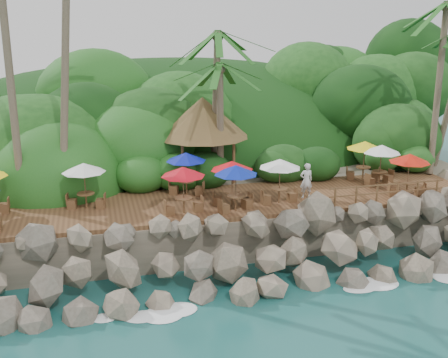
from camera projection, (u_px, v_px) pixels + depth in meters
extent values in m
plane|color=#19514F|center=(260.00, 301.00, 21.22)|extent=(140.00, 140.00, 0.00)
cube|color=gray|center=(188.00, 172.00, 35.82)|extent=(32.00, 25.20, 2.10)
ellipsoid|color=#143811|center=(172.00, 160.00, 43.09)|extent=(44.80, 28.00, 15.40)
cube|color=brown|center=(224.00, 202.00, 26.19)|extent=(26.00, 5.00, 0.20)
ellipsoid|color=white|center=(24.00, 326.00, 19.39)|extent=(1.20, 0.80, 0.06)
ellipsoid|color=white|center=(108.00, 316.00, 20.09)|extent=(1.20, 0.80, 0.06)
ellipsoid|color=white|center=(185.00, 306.00, 20.79)|extent=(1.20, 0.80, 0.06)
ellipsoid|color=white|center=(258.00, 297.00, 21.49)|extent=(1.20, 0.80, 0.06)
ellipsoid|color=white|center=(326.00, 288.00, 22.20)|extent=(1.20, 0.80, 0.06)
ellipsoid|color=white|center=(390.00, 280.00, 22.90)|extent=(1.20, 0.80, 0.06)
cylinder|color=brown|center=(9.00, 71.00, 24.23)|extent=(0.45, 1.88, 12.58)
cylinder|color=brown|center=(65.00, 63.00, 24.99)|extent=(1.67, 2.32, 13.12)
cylinder|color=brown|center=(216.00, 109.00, 28.36)|extent=(0.64, 0.90, 8.01)
ellipsoid|color=#23601E|center=(215.00, 32.00, 27.23)|extent=(6.00, 6.00, 2.40)
cylinder|color=brown|center=(220.00, 126.00, 27.70)|extent=(0.60, 0.88, 6.47)
ellipsoid|color=#23601E|center=(220.00, 64.00, 26.79)|extent=(6.00, 6.00, 2.40)
cylinder|color=brown|center=(438.00, 90.00, 30.01)|extent=(1.30, 1.77, 9.52)
ellipsoid|color=#23601E|center=(448.00, 1.00, 28.67)|extent=(6.00, 6.00, 2.40)
cylinder|color=brown|center=(183.00, 166.00, 27.92)|extent=(0.16, 0.16, 2.40)
cylinder|color=brown|center=(234.00, 162.00, 28.58)|extent=(0.16, 0.16, 2.40)
cylinder|color=brown|center=(174.00, 154.00, 30.53)|extent=(0.16, 0.16, 2.40)
cylinder|color=brown|center=(221.00, 151.00, 31.18)|extent=(0.16, 0.16, 2.40)
cone|color=brown|center=(203.00, 117.00, 28.90)|extent=(5.08, 5.08, 2.20)
cylinder|color=brown|center=(86.00, 201.00, 24.95)|extent=(0.08, 0.08, 0.72)
cylinder|color=brown|center=(86.00, 194.00, 24.84)|extent=(0.82, 0.82, 0.05)
cylinder|color=brown|center=(85.00, 187.00, 24.75)|extent=(0.05, 0.05, 2.13)
cone|color=white|center=(84.00, 168.00, 24.49)|extent=(2.04, 2.04, 0.44)
cube|color=brown|center=(72.00, 204.00, 24.96)|extent=(0.48, 0.48, 0.45)
cube|color=brown|center=(101.00, 203.00, 25.01)|extent=(0.48, 0.48, 0.45)
cylinder|color=brown|center=(184.00, 205.00, 24.32)|extent=(0.08, 0.08, 0.72)
cylinder|color=brown|center=(184.00, 198.00, 24.21)|extent=(0.82, 0.82, 0.05)
cylinder|color=brown|center=(184.00, 191.00, 24.12)|extent=(0.05, 0.05, 2.13)
cone|color=red|center=(183.00, 171.00, 23.86)|extent=(2.04, 2.04, 0.44)
cube|color=brown|center=(170.00, 210.00, 24.14)|extent=(0.44, 0.44, 0.45)
cube|color=brown|center=(198.00, 207.00, 24.57)|extent=(0.44, 0.44, 0.45)
cylinder|color=brown|center=(363.00, 174.00, 29.52)|extent=(0.08, 0.08, 0.72)
cylinder|color=brown|center=(363.00, 167.00, 29.41)|extent=(0.82, 0.82, 0.05)
cylinder|color=brown|center=(364.00, 161.00, 29.32)|extent=(0.05, 0.05, 2.13)
cone|color=yellow|center=(365.00, 145.00, 29.06)|extent=(2.04, 2.04, 0.44)
cube|color=brown|center=(350.00, 175.00, 29.65)|extent=(0.53, 0.53, 0.45)
cube|color=brown|center=(375.00, 176.00, 29.46)|extent=(0.53, 0.53, 0.45)
cube|color=brown|center=(5.00, 208.00, 24.38)|extent=(0.42, 0.42, 0.45)
cylinder|color=brown|center=(236.00, 203.00, 24.61)|extent=(0.08, 0.08, 0.72)
cylinder|color=brown|center=(236.00, 196.00, 24.50)|extent=(0.82, 0.82, 0.05)
cylinder|color=brown|center=(236.00, 189.00, 24.41)|extent=(0.05, 0.05, 2.13)
cone|color=#0B2099|center=(236.00, 170.00, 24.15)|extent=(2.04, 2.04, 0.44)
cube|color=brown|center=(224.00, 209.00, 24.26)|extent=(0.53, 0.53, 0.45)
cube|color=brown|center=(247.00, 203.00, 25.03)|extent=(0.53, 0.53, 0.45)
cylinder|color=brown|center=(379.00, 178.00, 28.64)|extent=(0.08, 0.08, 0.72)
cylinder|color=brown|center=(380.00, 172.00, 28.54)|extent=(0.82, 0.82, 0.05)
cylinder|color=brown|center=(380.00, 166.00, 28.44)|extent=(0.05, 0.05, 2.13)
cone|color=white|center=(382.00, 149.00, 28.18)|extent=(2.04, 2.04, 0.44)
cube|color=brown|center=(370.00, 182.00, 28.35)|extent=(0.51, 0.51, 0.45)
cube|color=brown|center=(388.00, 179.00, 29.01)|extent=(0.51, 0.51, 0.45)
cylinder|color=brown|center=(407.00, 189.00, 26.71)|extent=(0.08, 0.08, 0.72)
cylinder|color=brown|center=(407.00, 182.00, 26.60)|extent=(0.82, 0.82, 0.05)
cylinder|color=brown|center=(408.00, 176.00, 26.51)|extent=(0.05, 0.05, 2.13)
cone|color=red|center=(410.00, 158.00, 26.25)|extent=(2.04, 2.04, 0.44)
cube|color=brown|center=(393.00, 192.00, 26.77)|extent=(0.51, 0.51, 0.45)
cube|color=brown|center=(420.00, 192.00, 26.72)|extent=(0.51, 0.51, 0.45)
cylinder|color=brown|center=(232.00, 198.00, 25.31)|extent=(0.08, 0.08, 0.72)
cylinder|color=brown|center=(232.00, 191.00, 25.21)|extent=(0.82, 0.82, 0.05)
cylinder|color=brown|center=(232.00, 184.00, 25.11)|extent=(0.05, 0.05, 2.13)
cone|color=red|center=(232.00, 166.00, 24.86)|extent=(2.04, 2.04, 0.44)
cube|color=brown|center=(218.00, 201.00, 25.41)|extent=(0.52, 0.52, 0.45)
cube|color=brown|center=(246.00, 201.00, 25.30)|extent=(0.52, 0.52, 0.45)
cylinder|color=brown|center=(279.00, 196.00, 25.69)|extent=(0.08, 0.08, 0.72)
cylinder|color=brown|center=(279.00, 189.00, 25.59)|extent=(0.82, 0.82, 0.05)
cylinder|color=brown|center=(279.00, 182.00, 25.49)|extent=(0.05, 0.05, 2.13)
cone|color=white|center=(280.00, 163.00, 25.23)|extent=(2.04, 2.04, 0.44)
cube|color=brown|center=(266.00, 200.00, 25.55)|extent=(0.42, 0.42, 0.45)
cube|color=brown|center=(292.00, 197.00, 25.91)|extent=(0.42, 0.42, 0.45)
cylinder|color=brown|center=(187.00, 188.00, 26.95)|extent=(0.08, 0.08, 0.72)
cylinder|color=brown|center=(187.00, 181.00, 26.85)|extent=(0.82, 0.82, 0.05)
cylinder|color=brown|center=(186.00, 174.00, 26.75)|extent=(0.05, 0.05, 2.13)
cone|color=#0C18A1|center=(186.00, 157.00, 26.49)|extent=(2.04, 2.04, 0.44)
cube|color=brown|center=(174.00, 190.00, 27.10)|extent=(0.54, 0.54, 0.45)
cube|color=brown|center=(200.00, 191.00, 26.88)|extent=(0.54, 0.54, 0.45)
cylinder|color=brown|center=(335.00, 198.00, 24.96)|extent=(0.10, 0.10, 1.00)
cylinder|color=brown|center=(356.00, 196.00, 25.22)|extent=(0.10, 0.10, 1.00)
cylinder|color=brown|center=(377.00, 194.00, 25.48)|extent=(0.10, 0.10, 1.00)
cylinder|color=brown|center=(397.00, 193.00, 25.73)|extent=(0.10, 0.10, 1.00)
cylinder|color=brown|center=(417.00, 191.00, 25.99)|extent=(0.10, 0.10, 1.00)
cylinder|color=brown|center=(437.00, 189.00, 26.25)|extent=(0.10, 0.10, 1.00)
cube|color=brown|center=(388.00, 184.00, 25.48)|extent=(6.10, 0.06, 0.06)
cube|color=brown|center=(387.00, 192.00, 25.59)|extent=(6.10, 0.06, 0.06)
imported|color=silver|center=(306.00, 181.00, 26.27)|extent=(0.66, 0.44, 1.80)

